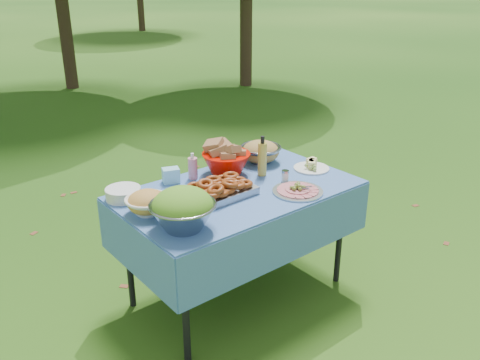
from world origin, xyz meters
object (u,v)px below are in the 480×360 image
(bread_bowl, at_px, (226,158))
(oil_bottle, at_px, (262,156))
(picnic_table, at_px, (238,243))
(plate_stack, at_px, (123,193))
(salad_bowl, at_px, (183,209))
(charcuterie_platter, at_px, (298,187))
(pasta_bowl_steel, at_px, (261,151))

(bread_bowl, height_order, oil_bottle, oil_bottle)
(picnic_table, height_order, bread_bowl, bread_bowl)
(picnic_table, xyz_separation_m, plate_stack, (-0.62, 0.32, 0.41))
(salad_bowl, distance_m, charcuterie_platter, 0.80)
(plate_stack, bearing_deg, bread_bowl, -4.91)
(plate_stack, xyz_separation_m, bread_bowl, (0.72, -0.06, 0.07))
(plate_stack, xyz_separation_m, charcuterie_platter, (0.87, -0.58, 0.00))
(salad_bowl, distance_m, pasta_bowl_steel, 1.09)
(picnic_table, height_order, oil_bottle, oil_bottle)
(salad_bowl, relative_size, bread_bowl, 1.09)
(plate_stack, relative_size, charcuterie_platter, 0.67)
(bread_bowl, xyz_separation_m, oil_bottle, (0.16, -0.17, 0.03))
(salad_bowl, height_order, oil_bottle, oil_bottle)
(plate_stack, height_order, oil_bottle, oil_bottle)
(pasta_bowl_steel, bearing_deg, charcuterie_platter, -107.66)
(picnic_table, bearing_deg, charcuterie_platter, -46.54)
(pasta_bowl_steel, xyz_separation_m, charcuterie_platter, (-0.17, -0.54, -0.04))
(pasta_bowl_steel, bearing_deg, picnic_table, -146.73)
(bread_bowl, relative_size, oil_bottle, 1.20)
(pasta_bowl_steel, bearing_deg, salad_bowl, -152.73)
(bread_bowl, xyz_separation_m, charcuterie_platter, (0.15, -0.52, -0.07))
(picnic_table, bearing_deg, plate_stack, 152.84)
(pasta_bowl_steel, bearing_deg, plate_stack, 177.92)
(plate_stack, height_order, bread_bowl, bread_bowl)
(charcuterie_platter, bearing_deg, salad_bowl, 176.86)
(salad_bowl, bearing_deg, pasta_bowl_steel, 27.27)
(bread_bowl, distance_m, charcuterie_platter, 0.54)
(bread_bowl, relative_size, charcuterie_platter, 1.03)
(picnic_table, height_order, plate_stack, plate_stack)
(salad_bowl, xyz_separation_m, charcuterie_platter, (0.80, -0.04, -0.08))
(salad_bowl, bearing_deg, bread_bowl, 36.28)
(salad_bowl, xyz_separation_m, oil_bottle, (0.81, 0.30, 0.02))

